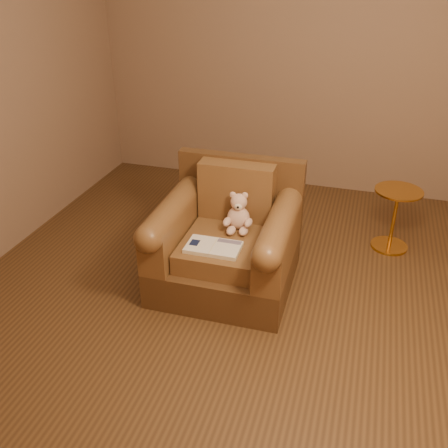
# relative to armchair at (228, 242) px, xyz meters

# --- Properties ---
(floor) EXTENTS (4.00, 4.00, 0.00)m
(floor) POSITION_rel_armchair_xyz_m (0.22, -0.15, -0.32)
(floor) COLOR #55371D
(floor) RESTS_ON ground
(room) EXTENTS (4.02, 4.02, 2.71)m
(room) POSITION_rel_armchair_xyz_m (0.22, -0.15, 1.39)
(room) COLOR #8D6E57
(room) RESTS_ON ground
(armchair) EXTENTS (0.93, 0.88, 0.83)m
(armchair) POSITION_rel_armchair_xyz_m (0.00, 0.00, 0.00)
(armchair) COLOR #52351B
(armchair) RESTS_ON floor
(teddy_bear) EXTENTS (0.20, 0.23, 0.27)m
(teddy_bear) POSITION_rel_armchair_xyz_m (0.05, 0.08, 0.18)
(teddy_bear) COLOR beige
(teddy_bear) RESTS_ON armchair
(guidebook) EXTENTS (0.36, 0.22, 0.03)m
(guidebook) POSITION_rel_armchair_xyz_m (-0.03, -0.24, 0.09)
(guidebook) COLOR beige
(guidebook) RESTS_ON armchair
(side_table) EXTENTS (0.36, 0.36, 0.51)m
(side_table) POSITION_rel_armchair_xyz_m (1.12, 0.81, -0.05)
(side_table) COLOR gold
(side_table) RESTS_ON floor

